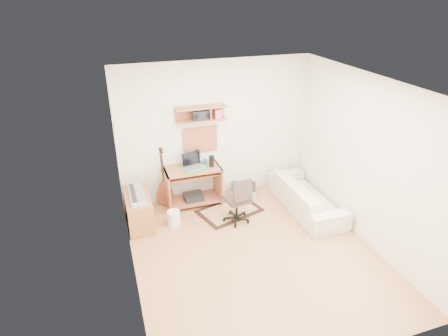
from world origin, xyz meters
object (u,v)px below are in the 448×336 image
object	(u,v)px
task_chair	(237,199)
printer	(243,191)
cabinet	(138,210)
sofa	(307,191)
desk	(193,186)

from	to	relation	value
task_chair	printer	bearing A→B (deg)	50.50
cabinet	printer	bearing A→B (deg)	10.37
sofa	printer	bearing A→B (deg)	46.76
task_chair	cabinet	size ratio (longest dim) A/B	0.96
cabinet	printer	world-z (taller)	cabinet
task_chair	sofa	xyz separation A→B (m)	(1.34, -0.03, -0.07)
task_chair	cabinet	xyz separation A→B (m)	(-1.62, 0.43, -0.16)
printer	cabinet	bearing A→B (deg)	-148.45
sofa	cabinet	bearing A→B (deg)	81.11
task_chair	printer	xyz separation A→B (m)	(0.44, 0.81, -0.35)
task_chair	cabinet	bearing A→B (deg)	154.16
task_chair	sofa	size ratio (longest dim) A/B	0.47
cabinet	desk	bearing A→B (deg)	18.55
printer	sofa	xyz separation A→B (m)	(0.89, -0.84, 0.27)
desk	task_chair	size ratio (longest dim) A/B	1.16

